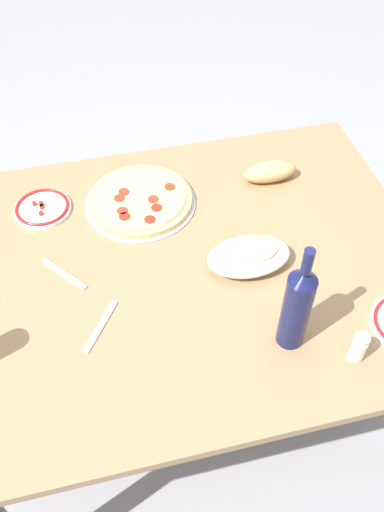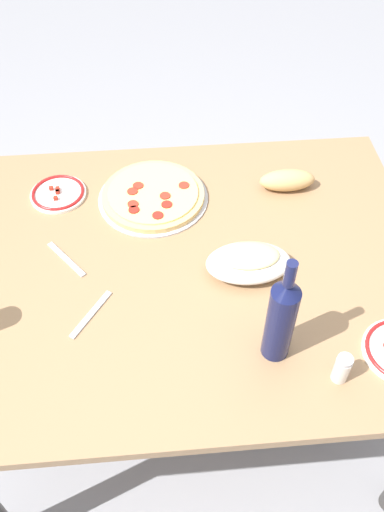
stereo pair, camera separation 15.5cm
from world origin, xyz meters
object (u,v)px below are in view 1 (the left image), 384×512
Objects in this scene: baked_pasta_dish at (249,255)px; bread_loaf at (270,172)px; spice_shaker at (359,347)px; pepperoni_pizza at (140,200)px; dining_table at (192,285)px; wine_bottle at (297,306)px; side_plate_far at (42,208)px.

bread_loaf is at bearing -117.91° from baked_pasta_dish.
pepperoni_pizza is at bearing -57.98° from spice_shaker.
pepperoni_pizza is (0.10, -0.28, 0.12)m from dining_table.
wine_bottle is 3.88× the size of spice_shaker.
wine_bottle is 0.87m from side_plate_far.
baked_pasta_dish reaches higher than pepperoni_pizza.
side_plate_far is at bearing -47.10° from wine_bottle.
spice_shaker is (-0.32, 0.40, 0.15)m from dining_table.
pepperoni_pizza is at bearing -70.33° from dining_table.
baked_pasta_dish reaches higher than side_plate_far.
spice_shaker is at bearing 129.17° from dining_table.
pepperoni_pizza is 0.67m from wine_bottle.
spice_shaker is (-0.17, 0.35, 0.00)m from baked_pasta_dish.
spice_shaker is (0.01, 0.69, 0.01)m from bread_loaf.
wine_bottle is 1.88× the size of bread_loaf.
side_plate_far is 1.03m from spice_shaker.
dining_table is 0.53m from spice_shaker.
pepperoni_pizza is 0.31m from side_plate_far.
pepperoni_pizza is at bearing -51.78° from baked_pasta_dish.
pepperoni_pizza is 0.41m from baked_pasta_dish.
spice_shaker is (-0.73, 0.72, 0.03)m from side_plate_far.
bread_loaf reaches higher than dining_table.
bread_loaf is (-0.15, -0.60, -0.11)m from wine_bottle.
dining_table is at bearing 109.67° from pepperoni_pizza.
wine_bottle is at bearing 132.90° from side_plate_far.
baked_pasta_dish is at bearing 62.09° from bread_loaf.
baked_pasta_dish is at bearing -64.49° from spice_shaker.
wine_bottle is 0.63m from bread_loaf.
spice_shaker is at bearing 89.18° from bread_loaf.
dining_table is 5.73× the size of baked_pasta_dish.
spice_shaker reaches higher than side_plate_far.
spice_shaker is at bearing 147.65° from wine_bottle.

